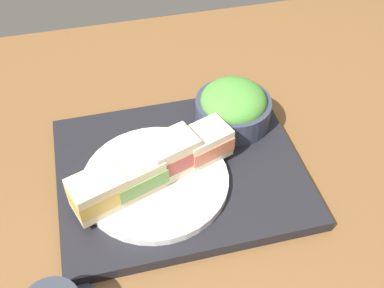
{
  "coord_description": "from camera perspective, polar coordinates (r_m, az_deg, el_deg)",
  "views": [
    {
      "loc": [
        10.17,
        48.3,
        59.04
      ],
      "look_at": [
        -2.46,
        -2.81,
        5.0
      ],
      "focal_mm": 44.36,
      "sensor_mm": 36.0,
      "label": 1
    }
  ],
  "objects": [
    {
      "name": "ground_plane",
      "position": [
        0.78,
        -1.26,
        -5.08
      ],
      "size": [
        140.0,
        100.0,
        3.0
      ],
      "primitive_type": "cube",
      "color": "brown"
    },
    {
      "name": "serving_tray",
      "position": [
        0.77,
        -1.82,
        -3.34
      ],
      "size": [
        38.77,
        31.82,
        2.0
      ],
      "primitive_type": "cube",
      "color": "black",
      "rests_on": "ground_plane"
    },
    {
      "name": "sandwich_plate",
      "position": [
        0.74,
        -4.42,
        -4.41
      ],
      "size": [
        22.69,
        22.69,
        1.29
      ],
      "primitive_type": "cylinder",
      "color": "silver",
      "rests_on": "serving_tray"
    },
    {
      "name": "sandwich_nearmost",
      "position": [
        0.75,
        1.57,
        0.18
      ],
      "size": [
        8.96,
        7.78,
        5.07
      ],
      "color": "#EFE5C1",
      "rests_on": "sandwich_plate"
    },
    {
      "name": "sandwich_inner_near",
      "position": [
        0.72,
        -2.47,
        -1.44
      ],
      "size": [
        9.43,
        7.74,
        6.26
      ],
      "color": "beige",
      "rests_on": "sandwich_plate"
    },
    {
      "name": "sandwich_inner_far",
      "position": [
        0.7,
        -6.74,
        -3.72
      ],
      "size": [
        9.4,
        7.94,
        5.38
      ],
      "color": "beige",
      "rests_on": "sandwich_plate"
    },
    {
      "name": "sandwich_farmost",
      "position": [
        0.69,
        -11.26,
        -5.78
      ],
      "size": [
        8.89,
        7.45,
        5.57
      ],
      "color": "beige",
      "rests_on": "sandwich_plate"
    },
    {
      "name": "salad_bowl",
      "position": [
        0.82,
        4.98,
        4.56
      ],
      "size": [
        13.05,
        13.05,
        7.7
      ],
      "color": "#33384C",
      "rests_on": "serving_tray"
    }
  ]
}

